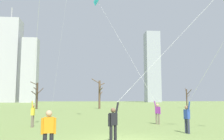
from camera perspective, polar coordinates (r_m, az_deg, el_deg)
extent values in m
cylinder|color=#33384C|center=(15.39, 16.93, -12.42)|extent=(0.14, 0.14, 0.85)
cylinder|color=#33384C|center=(15.22, 17.49, -12.47)|extent=(0.14, 0.14, 0.85)
cube|color=#2D4CA5|center=(15.25, 17.12, -9.85)|extent=(0.30, 0.39, 0.54)
sphere|color=#9E7051|center=(15.23, 17.06, -8.38)|extent=(0.22, 0.22, 0.22)
cylinder|color=#2D4CA5|center=(15.41, 16.60, -9.95)|extent=(0.09, 0.09, 0.55)
cylinder|color=#2D4CA5|center=(15.07, 17.58, -8.07)|extent=(0.15, 0.22, 0.56)
cylinder|color=#726656|center=(20.10, 10.95, -11.20)|extent=(0.14, 0.14, 0.85)
cylinder|color=#726656|center=(20.20, 10.38, -11.19)|extent=(0.14, 0.14, 0.85)
cube|color=purple|center=(20.11, 10.62, -9.22)|extent=(0.39, 0.38, 0.54)
sphere|color=tan|center=(20.09, 10.60, -8.11)|extent=(0.22, 0.22, 0.22)
cylinder|color=purple|center=(20.02, 11.17, -9.32)|extent=(0.09, 0.09, 0.55)
cylinder|color=purple|center=(20.18, 10.05, -7.88)|extent=(0.21, 0.20, 0.56)
cube|color=teal|center=(26.00, -3.56, 16.10)|extent=(0.68, 1.46, 1.49)
cylinder|color=black|center=(26.00, -3.56, 16.10)|extent=(0.36, 0.37, 0.94)
cylinder|color=silver|center=(22.47, 2.48, 6.00)|extent=(4.63, 4.53, 10.28)
cylinder|color=black|center=(11.07, -0.24, -15.03)|extent=(0.14, 0.14, 0.85)
cylinder|color=black|center=(11.18, 0.76, -14.95)|extent=(0.14, 0.14, 0.85)
cube|color=black|center=(11.05, 0.26, -11.42)|extent=(0.39, 0.33, 0.54)
sphere|color=brown|center=(11.02, 0.26, -9.40)|extent=(0.22, 0.22, 0.22)
cylinder|color=black|center=(10.94, -0.69, -11.64)|extent=(0.09, 0.09, 0.55)
cylinder|color=black|center=(11.13, 1.20, -8.94)|extent=(0.22, 0.17, 0.56)
cylinder|color=silver|center=(13.07, 16.04, 8.18)|extent=(6.87, 1.34, 6.97)
cylinder|color=#726656|center=(18.73, -18.01, -11.33)|extent=(0.14, 0.14, 0.85)
cylinder|color=#726656|center=(18.52, -18.22, -11.37)|extent=(0.14, 0.14, 0.85)
cube|color=yellow|center=(18.58, -18.04, -9.22)|extent=(0.23, 0.36, 0.54)
sphere|color=#9E7051|center=(18.56, -17.99, -8.01)|extent=(0.22, 0.22, 0.22)
cylinder|color=yellow|center=(18.78, -17.84, -9.29)|extent=(0.09, 0.09, 0.55)
cylinder|color=yellow|center=(18.36, -18.18, -7.76)|extent=(0.11, 0.21, 0.56)
cylinder|color=silver|center=(16.36, -16.93, 11.19)|extent=(1.49, 5.36, 10.27)
cube|color=orange|center=(8.85, -14.63, -12.35)|extent=(0.37, 0.26, 0.54)
sphere|color=tan|center=(8.82, -14.55, -9.83)|extent=(0.22, 0.22, 0.22)
cylinder|color=orange|center=(8.85, -16.03, -12.52)|extent=(0.09, 0.09, 0.55)
cylinder|color=orange|center=(8.86, -13.24, -12.60)|extent=(0.09, 0.09, 0.55)
cylinder|color=#3F3833|center=(28.56, -14.18, -10.55)|extent=(0.10, 0.10, 0.08)
cylinder|color=brown|center=(50.69, -2.95, -5.78)|extent=(0.42, 0.42, 5.82)
cylinder|color=brown|center=(49.81, -2.59, -4.54)|extent=(0.69, 1.95, 0.77)
cylinder|color=brown|center=(51.00, -2.37, -3.36)|extent=(1.16, 0.60, 0.64)
cylinder|color=brown|center=(51.22, -3.85, -2.60)|extent=(1.74, 1.04, 1.18)
cylinder|color=brown|center=(51.30, -2.64, -5.57)|extent=(0.81, 1.34, 1.01)
cylinder|color=brown|center=(50.12, -2.83, -4.23)|extent=(0.33, 1.36, 1.03)
cylinder|color=#4C3828|center=(56.77, 17.11, -6.42)|extent=(0.27, 0.27, 4.18)
cylinder|color=#4C3828|center=(56.12, 17.58, -4.99)|extent=(0.58, 1.75, 1.27)
cylinder|color=#4C3828|center=(56.97, 17.41, -5.82)|extent=(0.83, 0.23, 0.74)
cylinder|color=#4C3828|center=(57.50, 16.91, -4.58)|extent=(0.42, 1.47, 1.05)
cylinder|color=#423326|center=(52.05, -17.17, -5.79)|extent=(0.39, 0.39, 5.31)
cylinder|color=#423326|center=(51.35, -17.13, -5.44)|extent=(0.50, 1.49, 1.09)
cylinder|color=#423326|center=(51.74, -17.74, -5.23)|extent=(1.12, 1.05, 0.94)
cylinder|color=#423326|center=(52.35, -17.48, -4.26)|extent=(0.93, 0.61, 0.75)
cylinder|color=#423326|center=(52.17, -17.84, -2.99)|extent=(1.47, 0.39, 0.79)
cylinder|color=#423326|center=(52.68, -16.46, -4.75)|extent=(1.14, 1.61, 1.45)
cube|color=#9EA3AD|center=(157.25, 9.41, 0.73)|extent=(8.85, 8.93, 44.73)
cube|color=#B2B2B7|center=(155.06, -22.90, 2.08)|extent=(11.91, 11.26, 49.01)
cylinder|color=#99999E|center=(161.62, -22.43, 12.06)|extent=(0.80, 0.80, 7.70)
cube|color=#B2B2B7|center=(145.16, -18.66, -0.05)|extent=(8.45, 7.73, 36.32)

